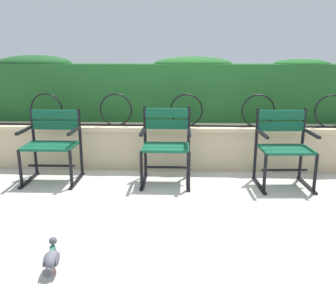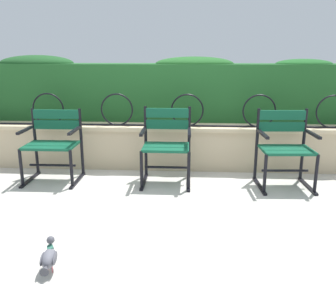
{
  "view_description": "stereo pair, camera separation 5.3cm",
  "coord_description": "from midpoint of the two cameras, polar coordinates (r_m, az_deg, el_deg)",
  "views": [
    {
      "loc": [
        0.17,
        -3.56,
        1.48
      ],
      "look_at": [
        0.0,
        0.12,
        0.55
      ],
      "focal_mm": 37.54,
      "sensor_mm": 36.0,
      "label": 1
    },
    {
      "loc": [
        0.22,
        -3.56,
        1.48
      ],
      "look_at": [
        0.0,
        0.12,
        0.55
      ],
      "focal_mm": 37.54,
      "sensor_mm": 36.0,
      "label": 2
    }
  ],
  "objects": [
    {
      "name": "ground_plane",
      "position": [
        3.86,
        0.3,
        -8.36
      ],
      "size": [
        60.0,
        60.0,
        0.0
      ],
      "primitive_type": "plane",
      "color": "#BCB7AD"
    },
    {
      "name": "stone_wall",
      "position": [
        4.65,
        0.93,
        -0.66
      ],
      "size": [
        6.41,
        0.41,
        0.57
      ],
      "color": "tan",
      "rests_on": "ground"
    },
    {
      "name": "iron_arch_fence",
      "position": [
        4.49,
        -1.86,
        4.87
      ],
      "size": [
        5.89,
        0.02,
        0.42
      ],
      "color": "black",
      "rests_on": "stone_wall"
    },
    {
      "name": "hedge_row",
      "position": [
        5.0,
        0.72,
        8.59
      ],
      "size": [
        6.28,
        0.61,
        0.89
      ],
      "color": "#1E5123",
      "rests_on": "stone_wall"
    },
    {
      "name": "park_chair_left",
      "position": [
        4.37,
        -17.81,
        -0.02
      ],
      "size": [
        0.62,
        0.53,
        0.84
      ],
      "color": "#0F4C33",
      "rests_on": "ground"
    },
    {
      "name": "park_chair_centre",
      "position": [
        4.08,
        0.13,
        -0.24
      ],
      "size": [
        0.57,
        0.52,
        0.87
      ],
      "color": "#0F4C33",
      "rests_on": "ground"
    },
    {
      "name": "park_chair_right",
      "position": [
        4.19,
        18.75,
        -0.62
      ],
      "size": [
        0.61,
        0.55,
        0.87
      ],
      "color": "#0F4C33",
      "rests_on": "ground"
    },
    {
      "name": "pigeon_far_side",
      "position": [
        2.67,
        -18.22,
        -17.45
      ],
      "size": [
        0.13,
        0.29,
        0.22
      ],
      "color": "#5B5B66",
      "rests_on": "ground"
    }
  ]
}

